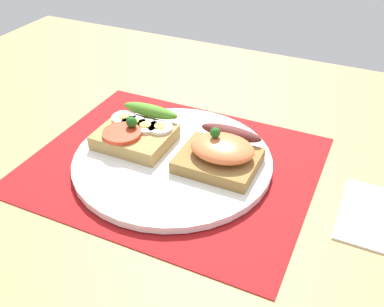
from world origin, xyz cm
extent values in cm
cube|color=tan|center=(0.00, 0.00, -1.60)|extent=(120.00, 90.00, 3.20)
cube|color=maroon|center=(0.00, 0.00, 0.15)|extent=(38.93, 32.14, 0.30)
cylinder|color=white|center=(0.00, 0.00, 0.82)|extent=(27.81, 27.81, 1.04)
cube|color=#AD8A4C|center=(-6.52, 0.88, 2.38)|extent=(10.39, 8.67, 2.08)
cylinder|color=red|center=(-7.53, -0.82, 3.72)|extent=(5.51, 5.51, 0.60)
ellipsoid|color=#4C8524|center=(-6.52, 5.61, 4.32)|extent=(9.14, 2.20, 1.80)
sphere|color=#1E5919|center=(-6.88, 0.88, 4.82)|extent=(1.60, 1.60, 1.60)
cylinder|color=white|center=(-9.64, 3.04, 3.67)|extent=(3.63, 3.63, 0.50)
cylinder|color=yellow|center=(-9.64, 3.04, 4.00)|extent=(1.63, 1.63, 0.16)
cylinder|color=white|center=(-7.56, 2.31, 3.67)|extent=(3.63, 3.63, 0.50)
cylinder|color=yellow|center=(-7.56, 2.31, 4.00)|extent=(1.63, 1.63, 0.16)
cylinder|color=white|center=(-5.48, 2.23, 3.67)|extent=(3.63, 3.63, 0.50)
cylinder|color=yellow|center=(-5.48, 2.23, 4.00)|extent=(1.63, 1.63, 0.16)
cylinder|color=white|center=(-3.40, 2.83, 3.67)|extent=(3.63, 3.63, 0.50)
cylinder|color=yellow|center=(-3.40, 2.83, 4.00)|extent=(1.63, 1.63, 0.16)
cube|color=olive|center=(6.52, 0.78, 2.21)|extent=(10.57, 8.50, 1.74)
ellipsoid|color=orange|center=(6.95, 1.00, 4.25)|extent=(8.67, 6.80, 2.35)
ellipsoid|color=#5A2522|center=(6.52, 5.42, 3.98)|extent=(8.99, 2.20, 1.80)
sphere|color=#1E5919|center=(5.72, 1.38, 6.13)|extent=(1.40, 1.40, 1.40)
camera|label=1|loc=(23.43, -44.05, 37.09)|focal=41.09mm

